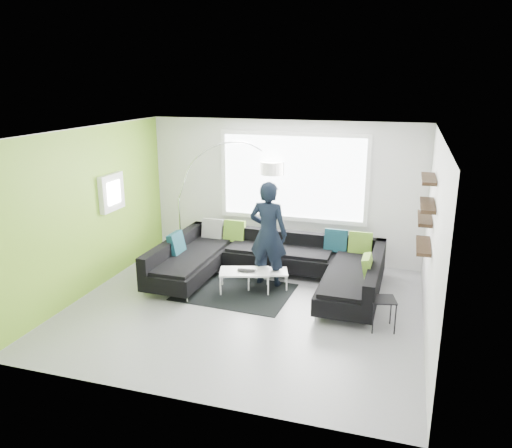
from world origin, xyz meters
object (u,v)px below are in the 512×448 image
Objects in this scene: person at (268,234)px; laptop at (246,272)px; arc_lamp at (179,198)px; coffee_table at (256,279)px; sectional_sofa at (268,266)px; side_table at (382,314)px.

laptop is (-0.27, -0.46, -0.57)m from person.
person is (2.21, -1.07, -0.25)m from arc_lamp.
coffee_table is 0.30m from laptop.
sectional_sofa is 3.55× the size of coffee_table.
coffee_table is 0.59× the size of person.
arc_lamp is 4.90m from side_table.
side_table reaches higher than laptop.
arc_lamp is at bearing 130.11° from coffee_table.
arc_lamp is (-2.07, 1.35, 1.00)m from coffee_table.
side_table is (2.20, -0.87, 0.06)m from coffee_table.
coffee_table is 0.82m from person.
sectional_sofa reaches higher than coffee_table.
person is at bearing 110.19° from sectional_sofa.
sectional_sofa is 2.66m from arc_lamp.
side_table is (2.02, -1.05, -0.13)m from sectional_sofa.
side_table is at bearing -38.55° from coffee_table.
sectional_sofa is 0.47m from laptop.
sectional_sofa reaches higher than side_table.
person is 5.68× the size of laptop.
laptop is at bearing -142.77° from coffee_table.
arc_lamp is 2.47m from person.
side_table is at bearing -26.49° from sectional_sofa.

